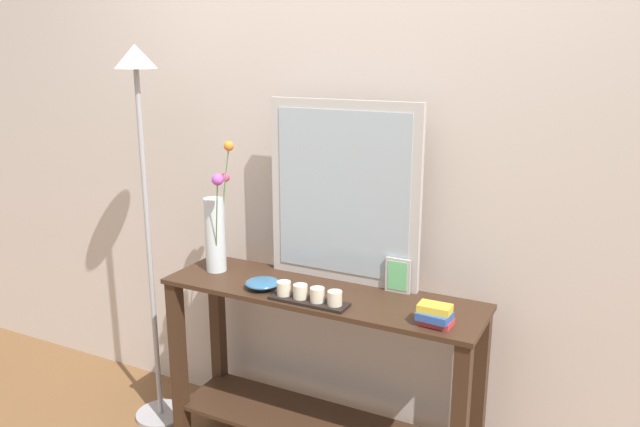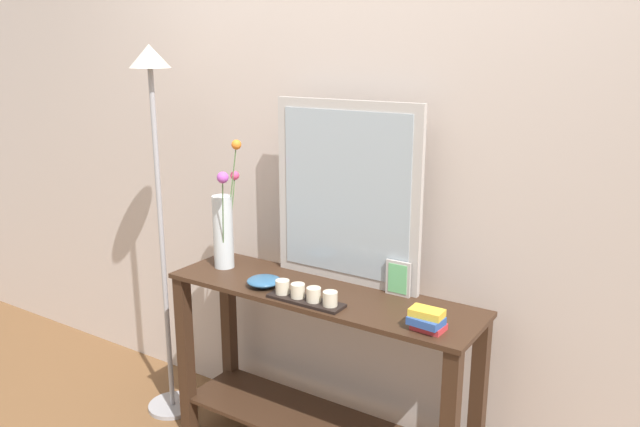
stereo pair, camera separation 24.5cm
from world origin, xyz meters
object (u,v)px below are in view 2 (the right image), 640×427
(mirror_leaning, at_px, (346,194))
(tall_vase_left, at_px, (224,226))
(picture_frame_small, at_px, (398,278))
(candle_tray, at_px, (306,295))
(floor_lamp, at_px, (157,174))
(book_stack, at_px, (427,320))
(console_table, at_px, (320,363))
(decorative_bowl, at_px, (264,281))

(mirror_leaning, distance_m, tall_vase_left, 0.59)
(picture_frame_small, bearing_deg, candle_tray, -136.31)
(tall_vase_left, bearing_deg, floor_lamp, -170.03)
(candle_tray, height_order, picture_frame_small, picture_frame_small)
(picture_frame_small, height_order, book_stack, picture_frame_small)
(candle_tray, bearing_deg, tall_vase_left, 165.42)
(mirror_leaning, height_order, book_stack, mirror_leaning)
(tall_vase_left, bearing_deg, console_table, -1.38)
(tall_vase_left, distance_m, floor_lamp, 0.40)
(mirror_leaning, xyz_separation_m, book_stack, (0.48, -0.26, -0.34))
(console_table, distance_m, picture_frame_small, 0.50)
(candle_tray, xyz_separation_m, floor_lamp, (-0.86, 0.08, 0.37))
(mirror_leaning, height_order, decorative_bowl, mirror_leaning)
(mirror_leaning, xyz_separation_m, picture_frame_small, (0.26, -0.03, -0.31))
(picture_frame_small, distance_m, decorative_bowl, 0.55)
(tall_vase_left, height_order, floor_lamp, floor_lamp)
(book_stack, bearing_deg, console_table, 168.67)
(book_stack, bearing_deg, decorative_bowl, 178.31)
(tall_vase_left, bearing_deg, book_stack, -6.38)
(mirror_leaning, distance_m, decorative_bowl, 0.49)
(mirror_leaning, height_order, picture_frame_small, mirror_leaning)
(tall_vase_left, relative_size, decorative_bowl, 4.06)
(book_stack, distance_m, floor_lamp, 1.41)
(tall_vase_left, bearing_deg, picture_frame_small, 8.43)
(candle_tray, relative_size, picture_frame_small, 2.23)
(candle_tray, xyz_separation_m, picture_frame_small, (0.27, 0.26, 0.04))
(mirror_leaning, relative_size, floor_lamp, 0.43)
(decorative_bowl, bearing_deg, candle_tray, -10.67)
(console_table, distance_m, floor_lamp, 1.11)
(tall_vase_left, xyz_separation_m, candle_tray, (0.53, -0.14, -0.16))
(console_table, relative_size, mirror_leaning, 1.77)
(mirror_leaning, bearing_deg, picture_frame_small, -5.62)
(book_stack, bearing_deg, picture_frame_small, 134.15)
(book_stack, relative_size, floor_lamp, 0.07)
(decorative_bowl, bearing_deg, console_table, 19.87)
(book_stack, bearing_deg, candle_tray, -177.30)
(decorative_bowl, bearing_deg, tall_vase_left, 162.31)
(console_table, bearing_deg, decorative_bowl, -160.13)
(console_table, relative_size, decorative_bowl, 9.40)
(console_table, bearing_deg, candle_tray, -83.01)
(decorative_bowl, bearing_deg, mirror_leaning, 43.37)
(tall_vase_left, relative_size, book_stack, 4.66)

